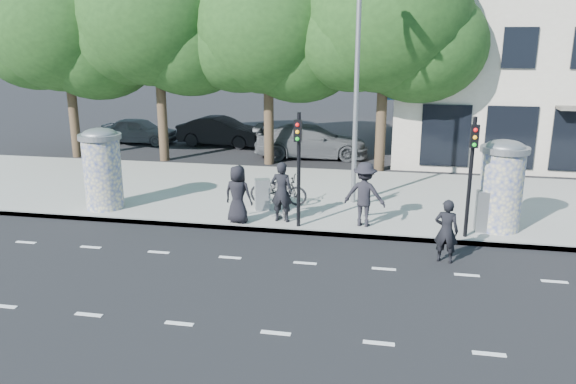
% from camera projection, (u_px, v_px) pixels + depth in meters
% --- Properties ---
extents(ground, '(120.00, 120.00, 0.00)m').
position_uv_depth(ground, '(295.00, 286.00, 13.07)').
color(ground, black).
rests_on(ground, ground).
extents(sidewalk, '(40.00, 8.00, 0.15)m').
position_uv_depth(sidewalk, '(332.00, 197.00, 20.15)').
color(sidewalk, gray).
rests_on(sidewalk, ground).
extents(curb, '(40.00, 0.10, 0.16)m').
position_uv_depth(curb, '(317.00, 233.00, 16.42)').
color(curb, slate).
rests_on(curb, ground).
extents(lane_dash_near, '(32.00, 0.12, 0.01)m').
position_uv_depth(lane_dash_near, '(276.00, 333.00, 10.99)').
color(lane_dash_near, silver).
rests_on(lane_dash_near, ground).
extents(lane_dash_far, '(32.00, 0.12, 0.01)m').
position_uv_depth(lane_dash_far, '(305.00, 263.00, 14.40)').
color(lane_dash_far, silver).
rests_on(lane_dash_far, ground).
extents(ad_column_left, '(1.36, 1.36, 2.65)m').
position_uv_depth(ad_column_left, '(102.00, 167.00, 18.24)').
color(ad_column_left, beige).
rests_on(ad_column_left, sidewalk).
extents(ad_column_right, '(1.36, 1.36, 2.65)m').
position_uv_depth(ad_column_right, '(502.00, 183.00, 16.17)').
color(ad_column_right, beige).
rests_on(ad_column_right, sidewalk).
extents(traffic_pole_near, '(0.22, 0.31, 3.40)m').
position_uv_depth(traffic_pole_near, '(298.00, 158.00, 16.18)').
color(traffic_pole_near, black).
rests_on(traffic_pole_near, sidewalk).
extents(traffic_pole_far, '(0.22, 0.31, 3.40)m').
position_uv_depth(traffic_pole_far, '(471.00, 165.00, 15.31)').
color(traffic_pole_far, black).
rests_on(traffic_pole_far, sidewalk).
extents(street_lamp, '(0.25, 0.93, 8.00)m').
position_uv_depth(street_lamp, '(357.00, 63.00, 17.93)').
color(street_lamp, slate).
rests_on(street_lamp, sidewalk).
extents(tree_far_left, '(7.20, 7.20, 9.26)m').
position_uv_depth(tree_far_left, '(64.00, 24.00, 25.63)').
color(tree_far_left, '#38281C').
rests_on(tree_far_left, ground).
extents(tree_mid_left, '(7.20, 7.20, 9.57)m').
position_uv_depth(tree_mid_left, '(156.00, 16.00, 24.72)').
color(tree_mid_left, '#38281C').
rests_on(tree_mid_left, ground).
extents(tree_near_left, '(6.80, 6.80, 8.97)m').
position_uv_depth(tree_near_left, '(268.00, 26.00, 24.12)').
color(tree_near_left, '#38281C').
rests_on(tree_near_left, ground).
extents(tree_center, '(7.00, 7.00, 9.30)m').
position_uv_depth(tree_center, '(386.00, 19.00, 22.77)').
color(tree_center, '#38281C').
rests_on(tree_center, ground).
extents(ped_a, '(0.95, 0.71, 1.77)m').
position_uv_depth(ped_a, '(238.00, 194.00, 16.89)').
color(ped_a, black).
rests_on(ped_a, sidewalk).
extents(ped_b, '(0.72, 0.51, 1.86)m').
position_uv_depth(ped_b, '(282.00, 192.00, 16.99)').
color(ped_b, black).
rests_on(ped_b, sidewalk).
extents(ped_d, '(1.36, 0.94, 1.93)m').
position_uv_depth(ped_d, '(365.00, 194.00, 16.59)').
color(ped_d, black).
rests_on(ped_d, sidewalk).
extents(ped_e, '(1.02, 0.75, 1.55)m').
position_uv_depth(ped_e, '(282.00, 196.00, 17.14)').
color(ped_e, gray).
rests_on(ped_e, sidewalk).
extents(man_road, '(0.68, 0.52, 1.67)m').
position_uv_depth(man_road, '(446.00, 231.00, 14.30)').
color(man_road, black).
rests_on(man_road, ground).
extents(bicycle, '(0.74, 1.97, 1.03)m').
position_uv_depth(bicycle, '(278.00, 190.00, 18.84)').
color(bicycle, black).
rests_on(bicycle, sidewalk).
extents(cabinet_left, '(0.58, 0.50, 1.02)m').
position_uv_depth(cabinet_left, '(262.00, 194.00, 18.28)').
color(cabinet_left, gray).
rests_on(cabinet_left, sidewalk).
extents(cabinet_right, '(0.59, 0.43, 1.20)m').
position_uv_depth(cabinet_right, '(486.00, 211.00, 16.19)').
color(cabinet_right, slate).
rests_on(cabinet_right, sidewalk).
extents(car_left, '(1.84, 4.17, 1.40)m').
position_uv_depth(car_left, '(139.00, 130.00, 30.60)').
color(car_left, slate).
rests_on(car_left, ground).
extents(car_mid, '(2.12, 4.79, 1.53)m').
position_uv_depth(car_mid, '(221.00, 132.00, 29.84)').
color(car_mid, black).
rests_on(car_mid, ground).
extents(car_right, '(2.80, 5.64, 1.58)m').
position_uv_depth(car_right, '(311.00, 141.00, 26.90)').
color(car_right, '#4F5256').
rests_on(car_right, ground).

